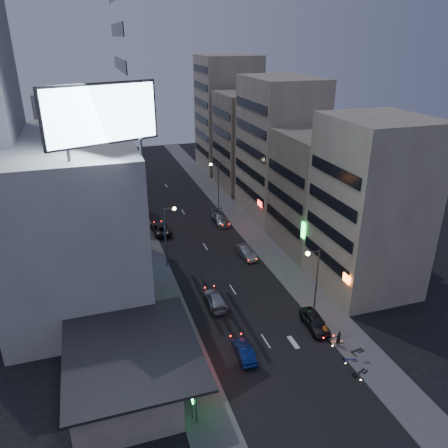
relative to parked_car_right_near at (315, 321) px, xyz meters
name	(u,v)px	position (x,y,z in m)	size (l,w,h in m)	color
ground	(283,368)	(-5.60, -4.48, -0.77)	(180.00, 180.00, 0.00)	black
sidewalk_left	(145,242)	(-13.60, 25.52, -0.71)	(4.00, 120.00, 0.12)	#4C4C4F
sidewalk_right	(248,228)	(2.40, 25.52, -0.71)	(4.00, 120.00, 0.12)	#4C4C4F
food_court	(123,370)	(-19.50, -2.48, 1.21)	(11.00, 13.00, 3.88)	#B6A98F
white_building	(72,218)	(-22.60, 15.52, 8.23)	(14.00, 24.00, 18.00)	#BBBAB6
shophouse_near	(370,207)	(9.40, 6.02, 9.23)	(10.00, 11.00, 20.00)	#B6A98F
shophouse_mid	(321,191)	(9.90, 17.52, 7.23)	(11.00, 12.00, 16.00)	gray
shophouse_far	(279,149)	(9.40, 30.52, 10.23)	(10.00, 14.00, 22.00)	#B6A98F
far_left_a	(80,155)	(-21.10, 40.52, 9.23)	(11.00, 10.00, 20.00)	#BBBAB6
far_left_b	(78,151)	(-21.60, 53.52, 6.73)	(12.00, 10.00, 15.00)	gray
far_right_a	(248,141)	(9.90, 45.52, 8.23)	(11.00, 12.00, 18.00)	gray
far_right_b	(228,114)	(10.40, 59.52, 11.23)	(12.00, 12.00, 24.00)	#B6A98F
billboard	(102,115)	(-18.59, 5.50, 20.89)	(9.52, 3.75, 6.20)	#595B60
street_lamp_right_near	(314,275)	(0.30, 1.52, 4.59)	(1.60, 0.44, 8.02)	#595B60
street_lamp_left	(168,228)	(-11.50, 17.52, 4.59)	(1.60, 0.44, 8.02)	#595B60
street_lamp_right_far	(216,179)	(0.30, 35.52, 4.59)	(1.60, 0.44, 8.02)	#595B60
parked_car_right_near	(315,321)	(0.00, 0.00, 0.00)	(1.83, 4.55, 1.55)	#242529
parked_car_right_mid	(246,252)	(-1.22, 16.86, -0.06)	(1.52, 4.36, 1.44)	#9EA0A6
parked_car_left	(161,229)	(-10.77, 28.15, -0.04)	(2.45, 5.32, 1.48)	#2C2B30
parked_car_right_far	(220,218)	(-0.96, 29.06, 0.00)	(2.18, 5.37, 1.56)	gray
road_car_blue	(244,351)	(-8.46, -1.96, -0.12)	(1.39, 3.99, 1.31)	navy
road_car_silver	(216,299)	(-8.42, 7.17, -0.07)	(1.97, 4.85, 1.41)	#AFB0B7
person	(338,338)	(0.70, -3.33, 0.17)	(0.60, 0.39, 1.65)	black
scooter_black_a	(364,363)	(1.24, -6.80, -0.07)	(1.93, 0.64, 1.18)	black
scooter_silver_a	(370,356)	(2.33, -6.09, -0.17)	(1.60, 0.53, 0.97)	#B1B4B9
scooter_blue	(357,354)	(1.37, -5.53, -0.16)	(1.63, 0.54, 0.99)	navy
scooter_black_b	(362,343)	(2.65, -4.34, -0.04)	(2.00, 0.67, 1.22)	black
scooter_silver_b	(343,336)	(1.54, -2.83, -0.13)	(1.71, 0.57, 1.05)	#A1A3A8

